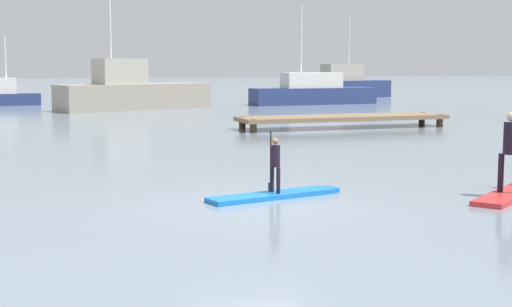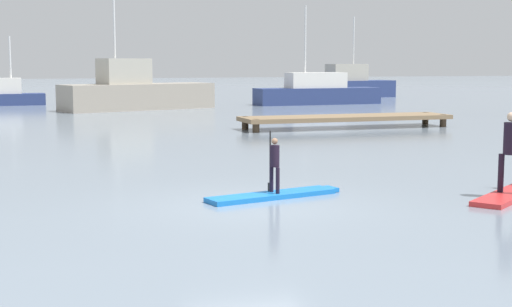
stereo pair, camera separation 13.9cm
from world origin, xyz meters
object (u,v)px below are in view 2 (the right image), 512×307
fishing_boat_white_large (317,92)px  paddleboard_near (275,195)px  paddler_child_solo (274,162)px  paddler_adult (511,147)px  fishing_boat_green_midground (136,92)px  trawler_grey_distant (349,85)px

fishing_boat_white_large → paddleboard_near: bearing=-114.0°
paddler_child_solo → paddler_adult: bearing=-18.1°
paddleboard_near → paddler_adult: bearing=-18.0°
paddleboard_near → paddler_child_solo: bearing=117.3°
paddleboard_near → fishing_boat_green_midground: bearing=86.7°
paddleboard_near → fishing_boat_white_large: size_ratio=0.35×
paddler_child_solo → fishing_boat_white_large: fishing_boat_white_large is taller
paddler_child_solo → fishing_boat_white_large: 34.56m
fishing_boat_white_large → trawler_grey_distant: (6.26, 8.49, 0.15)m
paddleboard_near → trawler_grey_distant: trawler_grey_distant is taller
fishing_boat_green_midground → trawler_grey_distant: 21.32m
fishing_boat_white_large → fishing_boat_green_midground: (-12.38, -1.85, 0.20)m
paddler_child_solo → trawler_grey_distant: bearing=63.1°
paddleboard_near → paddler_adult: 4.94m
paddleboard_near → fishing_boat_green_midground: size_ratio=0.32×
paddler_child_solo → paddler_adult: (4.60, -1.51, 0.32)m
paddler_child_solo → trawler_grey_distant: trawler_grey_distant is taller
fishing_boat_white_large → fishing_boat_green_midground: size_ratio=0.91×
paddler_adult → trawler_grey_distant: trawler_grey_distant is taller
paddler_child_solo → fishing_boat_green_midground: 29.77m
fishing_boat_green_midground → paddleboard_near: bearing=-93.3°
fishing_boat_white_large → trawler_grey_distant: 10.55m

